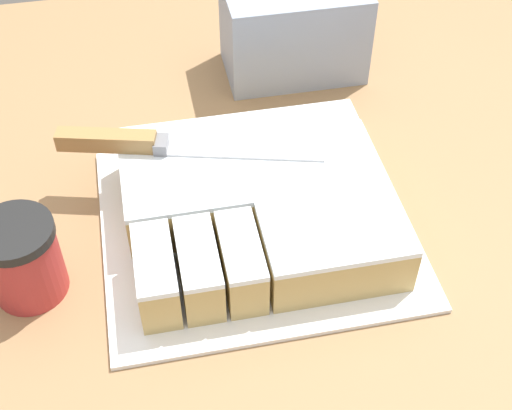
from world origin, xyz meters
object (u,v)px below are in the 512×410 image
at_px(cake, 258,203).
at_px(coffee_cup, 23,259).
at_px(knife, 136,143).
at_px(storage_box, 294,30).
at_px(cake_board, 256,225).

bearing_deg(cake, coffee_cup, -170.85).
height_order(knife, storage_box, storage_box).
xyz_separation_m(cake, knife, (-0.13, 0.09, 0.04)).
bearing_deg(cake, knife, 146.05).
distance_m(cake, coffee_cup, 0.27).
bearing_deg(cake_board, cake, 40.86).
xyz_separation_m(knife, storage_box, (0.25, 0.22, -0.01)).
relative_size(cake_board, knife, 1.16).
bearing_deg(storage_box, coffee_cup, -137.35).
bearing_deg(storage_box, knife, -138.10).
height_order(cake_board, coffee_cup, coffee_cup).
height_order(cake, storage_box, storage_box).
height_order(cake_board, cake, cake).
distance_m(cake_board, storage_box, 0.34).
xyz_separation_m(coffee_cup, storage_box, (0.38, 0.35, 0.02)).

